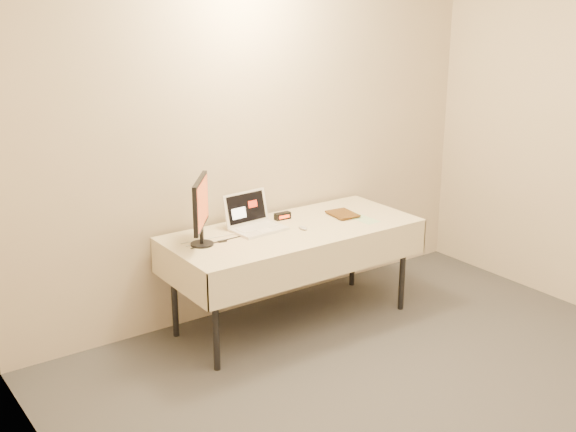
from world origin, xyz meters
TOP-DOWN VIEW (x-y plane):
  - back_wall at (0.00, 2.50)m, footprint 4.00×0.10m
  - table at (0.00, 2.05)m, footprint 1.86×0.81m
  - laptop at (-0.24, 2.21)m, footprint 0.38×0.34m
  - monitor at (-0.71, 2.11)m, footprint 0.29×0.37m
  - book at (0.40, 2.09)m, footprint 0.18×0.04m
  - alarm_clock at (0.06, 2.27)m, footprint 0.12×0.06m
  - clicker at (0.04, 1.99)m, footprint 0.05×0.09m
  - paper_form at (0.56, 1.95)m, footprint 0.13×0.32m
  - usb_dongle at (-0.57, 2.08)m, footprint 0.06×0.03m

SIDE VIEW (x-z plane):
  - table at x=0.00m, z-range 0.31..1.05m
  - paper_form at x=0.56m, z-range 0.74..0.74m
  - usb_dongle at x=-0.57m, z-range 0.74..0.75m
  - clicker at x=0.04m, z-range 0.74..0.76m
  - alarm_clock at x=0.06m, z-range 0.74..0.79m
  - laptop at x=-0.24m, z-range 0.67..0.92m
  - book at x=0.40m, z-range 0.74..0.97m
  - monitor at x=-0.71m, z-range 0.78..1.24m
  - back_wall at x=0.00m, z-range 0.00..2.70m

